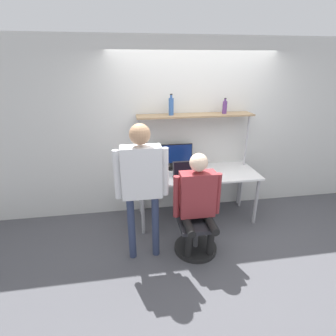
# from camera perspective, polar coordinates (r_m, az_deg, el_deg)

# --- Properties ---
(ground_plane) EXTENTS (12.00, 12.00, 0.00)m
(ground_plane) POSITION_cam_1_polar(r_m,az_deg,el_deg) (4.06, 7.33, -13.33)
(ground_plane) COLOR #4C4C51
(wall_back) EXTENTS (8.00, 0.06, 2.70)m
(wall_back) POSITION_cam_1_polar(r_m,az_deg,el_deg) (4.20, 5.19, 8.36)
(wall_back) COLOR silver
(wall_back) RESTS_ON ground_plane
(desk) EXTENTS (1.84, 0.75, 0.77)m
(desk) POSITION_cam_1_polar(r_m,az_deg,el_deg) (4.04, 6.26, -2.02)
(desk) COLOR white
(desk) RESTS_ON ground_plane
(shelf_unit) EXTENTS (1.75, 0.30, 1.62)m
(shelf_unit) POSITION_cam_1_polar(r_m,az_deg,el_deg) (4.01, 5.89, 8.63)
(shelf_unit) COLOR #997A56
(shelf_unit) RESTS_ON ground_plane
(monitor) EXTENTS (0.64, 0.17, 0.40)m
(monitor) POSITION_cam_1_polar(r_m,az_deg,el_deg) (4.06, 0.89, 2.81)
(monitor) COLOR black
(monitor) RESTS_ON desk
(laptop) EXTENTS (0.29, 0.24, 0.23)m
(laptop) POSITION_cam_1_polar(r_m,az_deg,el_deg) (3.80, 3.33, -1.23)
(laptop) COLOR #333338
(laptop) RESTS_ON desk
(cell_phone) EXTENTS (0.07, 0.15, 0.01)m
(cell_phone) POSITION_cam_1_polar(r_m,az_deg,el_deg) (3.84, 7.45, -2.09)
(cell_phone) COLOR silver
(cell_phone) RESTS_ON desk
(office_chair) EXTENTS (0.56, 0.56, 0.89)m
(office_chair) POSITION_cam_1_polar(r_m,az_deg,el_deg) (3.57, 5.95, -13.47)
(office_chair) COLOR black
(office_chair) RESTS_ON ground_plane
(person_seated) EXTENTS (0.61, 0.47, 1.35)m
(person_seated) POSITION_cam_1_polar(r_m,az_deg,el_deg) (3.26, 6.51, -6.37)
(person_seated) COLOR black
(person_seated) RESTS_ON ground_plane
(person_standing) EXTENTS (0.63, 0.23, 1.73)m
(person_standing) POSITION_cam_1_polar(r_m,az_deg,el_deg) (3.02, -5.78, -1.82)
(person_standing) COLOR #2D3856
(person_standing) RESTS_ON ground_plane
(bottle_purple) EXTENTS (0.07, 0.07, 0.23)m
(bottle_purple) POSITION_cam_1_polar(r_m,az_deg,el_deg) (4.09, 12.24, 12.85)
(bottle_purple) COLOR #593372
(bottle_purple) RESTS_ON shelf_unit
(bottle_blue) EXTENTS (0.07, 0.07, 0.30)m
(bottle_blue) POSITION_cam_1_polar(r_m,az_deg,el_deg) (3.87, 0.69, 13.30)
(bottle_blue) COLOR #335999
(bottle_blue) RESTS_ON shelf_unit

